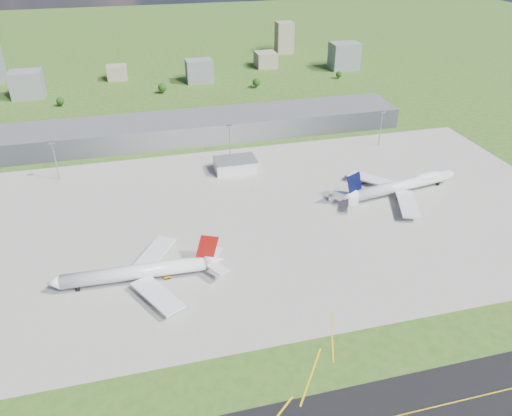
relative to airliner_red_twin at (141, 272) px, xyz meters
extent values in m
plane|color=#2E571B|center=(55.61, 152.09, -5.68)|extent=(1400.00, 1400.00, 0.00)
cube|color=gray|center=(65.61, 42.09, -5.64)|extent=(360.00, 190.00, 0.08)
cube|color=slate|center=(55.61, 167.09, 1.82)|extent=(300.00, 42.00, 15.00)
cube|color=silver|center=(65.61, 102.09, -1.68)|extent=(26.00, 16.00, 8.00)
cylinder|color=gray|center=(-44.39, 117.09, 6.82)|extent=(0.70, 0.70, 25.00)
cube|color=gray|center=(-44.39, 117.09, 19.62)|extent=(3.50, 2.00, 1.20)
cylinder|color=gray|center=(65.61, 117.09, 6.82)|extent=(0.70, 0.70, 25.00)
cube|color=gray|center=(65.61, 117.09, 19.62)|extent=(3.50, 2.00, 1.20)
cylinder|color=gray|center=(175.61, 117.09, 6.82)|extent=(0.70, 0.70, 25.00)
cube|color=gray|center=(175.61, 117.09, 19.62)|extent=(3.50, 2.00, 1.20)
cylinder|color=silver|center=(-2.96, 0.09, 0.32)|extent=(63.46, 8.55, 6.55)
cone|color=silver|center=(-37.31, 1.18, 0.32)|extent=(5.66, 6.72, 6.55)
cone|color=silver|center=(33.03, -1.05, 1.20)|extent=(8.93, 6.82, 6.55)
cube|color=#A0080D|center=(-5.14, 0.16, -1.71)|extent=(51.95, 4.32, 1.42)
cube|color=silver|center=(5.82, -15.75, -1.64)|extent=(22.05, 29.64, 0.98)
cube|color=silver|center=(6.80, 15.35, -1.64)|extent=(23.30, 29.28, 0.98)
cube|color=maroon|center=(30.30, -0.96, 9.05)|extent=(10.88, 0.89, 13.18)
cylinder|color=#38383D|center=(3.29, -11.57, -3.71)|extent=(6.11, 3.68, 3.49)
cylinder|color=#38383D|center=(4.01, 11.33, -3.71)|extent=(6.11, 3.68, 3.49)
cube|color=black|center=(3.43, -5.02, -4.31)|extent=(1.79, 1.36, 2.73)
cube|color=black|center=(3.74, 4.79, -4.31)|extent=(1.79, 1.36, 2.73)
cube|color=black|center=(-28.04, 0.89, -4.31)|extent=(1.79, 1.36, 2.73)
cylinder|color=silver|center=(155.62, 46.18, 0.33)|extent=(67.93, 17.93, 6.77)
cone|color=silver|center=(191.71, 52.26, 0.33)|extent=(6.51, 7.59, 6.77)
cone|color=silver|center=(117.91, 39.83, 1.21)|extent=(9.75, 8.13, 6.77)
cube|color=navy|center=(157.77, 46.54, -1.77)|extent=(55.24, 11.97, 1.42)
ellipsoid|color=silver|center=(172.99, 49.11, 2.36)|extent=(22.50, 10.28, 6.10)
cube|color=silver|center=(143.19, 60.91, -1.64)|extent=(27.00, 29.77, 0.98)
cube|color=silver|center=(148.70, 28.19, -1.64)|extent=(19.86, 32.00, 0.98)
cube|color=black|center=(120.60, 40.28, 9.18)|extent=(10.82, 2.35, 13.20)
cylinder|color=#38383D|center=(148.39, 54.93, -3.71)|extent=(6.51, 4.45, 3.50)
cylinder|color=#38383D|center=(140.35, 64.66, -3.71)|extent=(6.51, 4.45, 3.50)
cylinder|color=#38383D|center=(151.65, 35.54, -3.71)|extent=(6.51, 4.45, 3.50)
cylinder|color=#38383D|center=(147.25, 23.72, -3.71)|extent=(6.51, 4.45, 3.50)
cube|color=black|center=(148.34, 49.94, -4.31)|extent=(1.94, 1.58, 2.73)
cube|color=black|center=(149.97, 40.24, -4.31)|extent=(1.94, 1.58, 2.73)
cube|color=black|center=(182.56, 50.72, -4.31)|extent=(1.94, 1.58, 2.73)
cube|color=orange|center=(11.08, -0.31, -4.61)|extent=(3.42, 2.30, 1.27)
cube|color=black|center=(11.08, -0.31, -5.25)|extent=(2.96, 2.31, 0.70)
cube|color=silver|center=(111.21, 49.82, -4.22)|extent=(3.61, 5.11, 2.06)
cube|color=black|center=(111.21, 49.82, -5.25)|extent=(3.46, 4.49, 0.70)
cube|color=white|center=(151.27, 38.56, -4.31)|extent=(4.55, 2.91, 1.87)
cube|color=black|center=(151.27, 38.56, -5.25)|extent=(3.97, 2.86, 0.70)
cube|color=slate|center=(-84.39, 302.09, 6.32)|extent=(28.00, 22.00, 24.00)
cube|color=gray|center=(-4.39, 342.09, 1.32)|extent=(20.00, 18.00, 14.00)
cube|color=slate|center=(75.61, 312.09, 5.32)|extent=(26.00, 20.00, 22.00)
cube|color=gray|center=(155.61, 352.09, 2.32)|extent=(22.00, 24.00, 16.00)
cube|color=slate|center=(235.61, 322.09, 8.32)|extent=(30.00, 22.00, 28.00)
cube|color=gray|center=(195.61, 412.09, 12.32)|extent=(20.00, 18.00, 36.00)
cylinder|color=#382314|center=(-54.39, 267.09, -4.18)|extent=(0.70, 0.70, 3.00)
sphere|color=black|center=(-54.39, 267.09, -0.80)|extent=(6.75, 6.75, 6.75)
cylinder|color=#382314|center=(35.61, 282.09, -3.88)|extent=(0.70, 0.70, 3.60)
sphere|color=black|center=(35.61, 282.09, 0.17)|extent=(8.10, 8.10, 8.10)
cylinder|color=#382314|center=(125.61, 277.09, -3.98)|extent=(0.70, 0.70, 3.40)
sphere|color=black|center=(125.61, 277.09, -0.15)|extent=(7.65, 7.65, 7.65)
cylinder|color=#382314|center=(215.61, 287.09, -4.28)|extent=(0.70, 0.70, 2.80)
sphere|color=black|center=(215.61, 287.09, -1.13)|extent=(6.30, 6.30, 6.30)
camera|label=1|loc=(5.01, -185.82, 137.01)|focal=35.00mm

